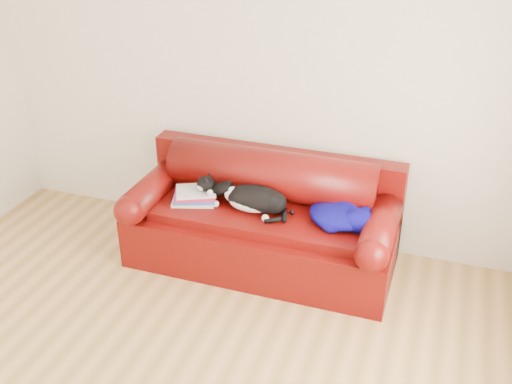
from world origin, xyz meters
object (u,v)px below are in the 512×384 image
blanket (341,215)px  cat (255,199)px  book_stack (195,195)px  sofa_base (262,237)px

blanket → cat: bearing=-177.9°
cat → blanket: cat is taller
book_stack → blanket: bearing=1.8°
cat → blanket: bearing=10.8°
book_stack → blanket: size_ratio=0.73×
cat → blanket: size_ratio=1.25×
book_stack → cat: cat is taller
sofa_base → book_stack: size_ratio=5.29×
sofa_base → book_stack: (-0.55, -0.06, 0.31)m
cat → book_stack: bearing=-170.0°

